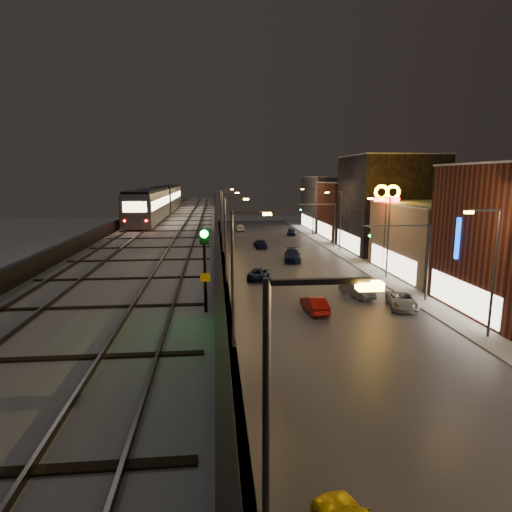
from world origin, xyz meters
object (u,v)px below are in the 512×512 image
subway_train (159,201)px  car_mid_dark (260,244)px  car_onc_white (292,256)px  car_mid_silver (259,274)px  car_onc_silver (357,290)px  car_near_white (314,305)px  car_onc_red (292,232)px  car_far_white (240,228)px  car_onc_dark (402,301)px  rail_signal (205,254)px

subway_train → car_mid_dark: (13.79, 12.75, -7.58)m
car_mid_dark → car_onc_white: size_ratio=0.83×
car_mid_silver → car_onc_silver: bearing=151.2°
car_near_white → car_mid_silver: size_ratio=0.92×
car_mid_silver → car_onc_white: size_ratio=0.83×
car_onc_silver → car_onc_red: size_ratio=1.02×
car_mid_silver → car_onc_red: size_ratio=1.08×
subway_train → car_mid_silver: (11.41, -8.09, -7.60)m
subway_train → car_onc_silver: (19.80, -15.97, -7.53)m
car_near_white → car_mid_silver: (-3.37, 12.15, -0.05)m
car_onc_silver → car_onc_white: (-2.91, 17.53, 0.09)m
car_mid_silver → car_onc_silver: car_onc_silver is taller
car_far_white → car_onc_silver: bearing=95.1°
car_onc_dark → car_onc_red: 46.46m
car_mid_dark → car_onc_red: bearing=-120.8°
car_near_white → car_onc_silver: size_ratio=0.97×
car_far_white → car_mid_silver: bearing=85.6°
subway_train → car_mid_silver: size_ratio=7.49×
subway_train → car_near_white: 26.17m
subway_train → car_onc_silver: bearing=-38.9°
car_onc_red → car_near_white: bearing=-86.8°
car_near_white → car_mid_dark: 33.00m
subway_train → car_onc_dark: bearing=-41.2°
car_onc_silver → car_onc_red: (1.48, 42.71, 0.01)m
car_onc_dark → car_onc_white: bearing=118.3°
car_far_white → car_onc_white: 33.30m
car_onc_silver → rail_signal: bearing=-135.4°
car_far_white → car_onc_red: (9.52, -7.73, -0.05)m
subway_train → car_far_white: subway_train is taller
rail_signal → car_far_white: bearing=85.9°
car_near_white → car_onc_white: car_onc_white is taller
car_mid_silver → car_far_white: size_ratio=1.01×
car_far_white → car_onc_white: size_ratio=0.82×
subway_train → car_mid_dark: bearing=42.8°
rail_signal → car_near_white: (8.38, 19.53, -7.96)m
rail_signal → car_onc_dark: rail_signal is taller
rail_signal → car_onc_silver: bearing=60.6°
car_far_white → car_near_white: bearing=89.2°
car_mid_dark → car_far_white: (-2.02, 21.71, 0.10)m
car_mid_dark → car_onc_white: bearing=102.9°
car_onc_dark → car_onc_white: car_onc_white is taller
rail_signal → car_mid_silver: rail_signal is taller
car_far_white → car_onc_red: bearing=137.0°
car_far_white → car_mid_dark: bearing=91.4°
car_onc_silver → car_onc_dark: size_ratio=0.89×
subway_train → rail_signal: 40.28m
rail_signal → car_onc_red: size_ratio=0.69×
car_mid_silver → car_onc_silver: size_ratio=1.06×
car_onc_silver → car_onc_red: bearing=72.0°
car_mid_dark → car_onc_white: (3.11, -11.20, 0.13)m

